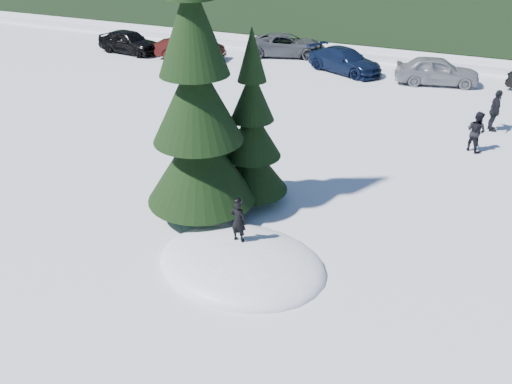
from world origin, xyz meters
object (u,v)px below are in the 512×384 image
at_px(car_1, 190,48).
at_px(car_2, 287,45).
at_px(adult_1, 495,111).
at_px(car_0, 129,41).
at_px(spruce_tall, 197,109).
at_px(car_4, 437,71).
at_px(car_3, 345,61).
at_px(spruce_short, 252,139).
at_px(adult_0, 476,131).
at_px(child_skier, 238,221).

xyz_separation_m(car_1, car_2, (5.17, 3.36, -0.02)).
xyz_separation_m(adult_1, car_0, (-22.32, 4.75, -0.13)).
bearing_deg(spruce_tall, adult_1, 55.22).
bearing_deg(car_4, car_3, 74.30).
height_order(spruce_short, car_3, spruce_short).
xyz_separation_m(spruce_short, adult_0, (6.05, 7.04, -1.32)).
xyz_separation_m(spruce_tall, car_4, (4.57, 16.89, -2.59)).
xyz_separation_m(adult_0, car_0, (-21.77, 7.26, -0.04)).
distance_m(child_skier, adult_0, 11.12).
xyz_separation_m(car_2, car_4, (9.58, -2.43, 0.04)).
relative_size(car_0, car_1, 1.02).
distance_m(car_3, car_4, 5.12).
bearing_deg(child_skier, adult_0, -114.56).
height_order(child_skier, adult_1, adult_1).
height_order(car_1, car_4, car_4).
distance_m(adult_0, car_4, 8.81).
bearing_deg(adult_0, adult_1, -68.87).
distance_m(spruce_short, car_4, 15.95).
xyz_separation_m(car_0, car_4, (19.28, 1.19, -0.01)).
distance_m(car_0, car_1, 4.54).
xyz_separation_m(adult_1, car_3, (-8.15, 6.17, -0.20)).
bearing_deg(adult_1, child_skier, 140.08).
bearing_deg(spruce_tall, spruce_short, 54.46).
bearing_deg(child_skier, spruce_tall, -33.75).
height_order(adult_1, car_2, adult_1).
relative_size(child_skier, adult_1, 0.68).
height_order(spruce_tall, car_3, spruce_tall).
bearing_deg(car_3, car_4, -68.67).
relative_size(child_skier, car_4, 0.28).
bearing_deg(car_2, spruce_tall, 177.45).
height_order(adult_0, car_3, adult_0).
height_order(spruce_tall, spruce_short, spruce_tall).
xyz_separation_m(spruce_tall, car_1, (-10.19, 15.97, -2.61)).
bearing_deg(car_1, car_2, -66.59).
xyz_separation_m(spruce_tall, spruce_short, (1.00, 1.40, -1.22)).
bearing_deg(car_0, adult_1, -95.84).
bearing_deg(car_1, child_skier, -154.73).
relative_size(car_1, car_2, 0.86).
bearing_deg(adult_1, car_3, 37.54).
height_order(car_2, car_4, car_4).
relative_size(spruce_tall, car_4, 2.00).
bearing_deg(child_skier, spruce_short, -68.86).
bearing_deg(child_skier, car_3, -79.58).
xyz_separation_m(spruce_short, car_2, (-6.02, 17.93, -1.41)).
height_order(car_0, car_4, car_0).
bearing_deg(spruce_short, car_2, 108.56).
distance_m(adult_0, car_2, 16.25).
relative_size(adult_0, adult_1, 0.90).
bearing_deg(spruce_short, car_1, 127.52).
bearing_deg(spruce_tall, car_2, 104.56).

